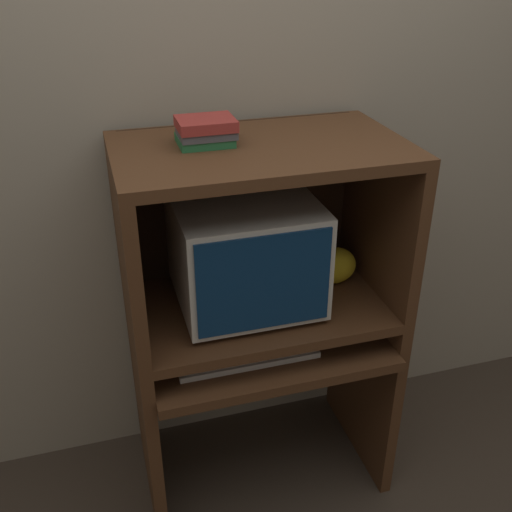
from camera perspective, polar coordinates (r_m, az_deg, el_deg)
wall_back at (r=2.13m, az=-2.19°, el=12.29°), size 6.00×0.06×2.60m
desk_base at (r=2.25m, az=0.62°, el=-12.69°), size 0.89×0.58×0.66m
desk_monitor_shelf at (r=2.07m, az=0.38°, el=-4.97°), size 0.89×0.54×0.12m
hutch_upper at (r=1.91m, az=0.15°, el=5.51°), size 0.89×0.54×0.56m
crt_monitor at (r=1.96m, az=-1.08°, el=0.48°), size 0.45×0.45×0.37m
keyboard at (r=1.99m, az=-0.87°, el=-9.41°), size 0.47×0.13×0.03m
mouse at (r=2.07m, az=7.14°, el=-7.78°), size 0.06×0.04×0.03m
snack_bag at (r=2.15m, az=7.43°, el=-0.90°), size 0.16×0.12×0.13m
book_stack at (r=1.81m, az=-4.83°, el=11.76°), size 0.17×0.14×0.08m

